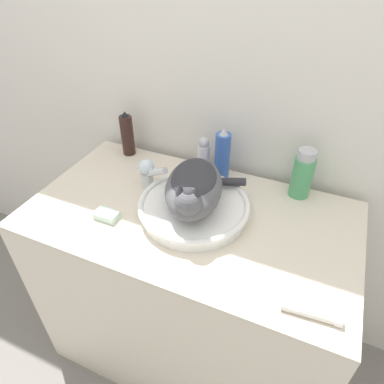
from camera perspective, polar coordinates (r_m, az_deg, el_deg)
wall_back at (r=1.25m, az=6.58°, el=19.99°), size 8.00×0.05×2.40m
vanity_counter at (r=1.45m, az=-0.35°, el=-15.92°), size 1.09×0.60×0.82m
sink_basin at (r=1.12m, az=0.31°, el=-2.58°), size 0.37×0.37×0.05m
cat at (r=1.06m, az=0.34°, el=0.97°), size 0.26×0.33×0.15m
faucet at (r=1.22m, az=-7.29°, el=3.30°), size 0.13×0.07×0.13m
mouthwash_bottle at (r=1.23m, az=17.95°, el=2.85°), size 0.07×0.07×0.18m
deodorant_stick at (r=1.31m, az=1.93°, el=6.17°), size 0.05×0.05×0.15m
spray_bottle_trigger at (r=1.27m, az=5.08°, el=6.19°), size 0.06×0.06×0.20m
hairspray_can_black at (r=1.44m, az=-10.74°, el=9.38°), size 0.05×0.05×0.19m
cream_tube at (r=0.93m, az=19.41°, el=-18.55°), size 0.15×0.04×0.03m
soap_bar at (r=1.15m, az=-14.04°, el=-3.76°), size 0.08×0.05×0.02m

